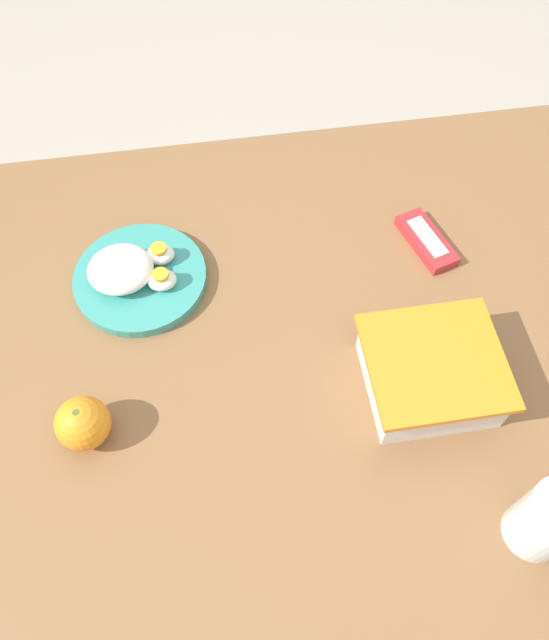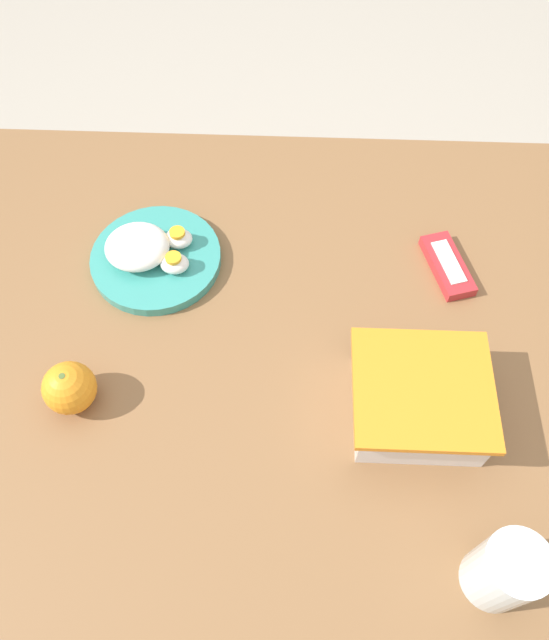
{
  "view_description": "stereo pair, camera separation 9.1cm",
  "coord_description": "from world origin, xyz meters",
  "px_view_note": "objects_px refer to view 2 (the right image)",
  "views": [
    {
      "loc": [
        0.11,
        0.44,
        1.57
      ],
      "look_at": [
        0.04,
        -0.02,
        0.79
      ],
      "focal_mm": 35.0,
      "sensor_mm": 36.0,
      "label": 1
    },
    {
      "loc": [
        0.02,
        0.45,
        1.57
      ],
      "look_at": [
        0.04,
        -0.02,
        0.79
      ],
      "focal_mm": 35.0,
      "sensor_mm": 36.0,
      "label": 2
    }
  ],
  "objects_px": {
    "food_container": "(418,401)",
    "candy_bar": "(447,265)",
    "rice_plate": "(152,254)",
    "drinking_glass": "(505,571)",
    "orange_fruit": "(69,388)"
  },
  "relations": [
    {
      "from": "food_container",
      "to": "rice_plate",
      "type": "bearing_deg",
      "value": -31.38
    },
    {
      "from": "candy_bar",
      "to": "drinking_glass",
      "type": "height_order",
      "value": "drinking_glass"
    },
    {
      "from": "candy_bar",
      "to": "drinking_glass",
      "type": "distance_m",
      "value": 0.47
    },
    {
      "from": "rice_plate",
      "to": "drinking_glass",
      "type": "xyz_separation_m",
      "value": [
        -0.47,
        0.46,
        0.04
      ]
    },
    {
      "from": "orange_fruit",
      "to": "rice_plate",
      "type": "distance_m",
      "value": 0.26
    },
    {
      "from": "orange_fruit",
      "to": "candy_bar",
      "type": "height_order",
      "value": "orange_fruit"
    },
    {
      "from": "food_container",
      "to": "drinking_glass",
      "type": "bearing_deg",
      "value": 109.31
    },
    {
      "from": "rice_plate",
      "to": "candy_bar",
      "type": "relative_size",
      "value": 1.6
    },
    {
      "from": "food_container",
      "to": "drinking_glass",
      "type": "height_order",
      "value": "drinking_glass"
    },
    {
      "from": "food_container",
      "to": "candy_bar",
      "type": "height_order",
      "value": "food_container"
    },
    {
      "from": "rice_plate",
      "to": "drinking_glass",
      "type": "distance_m",
      "value": 0.66
    },
    {
      "from": "food_container",
      "to": "candy_bar",
      "type": "distance_m",
      "value": 0.26
    },
    {
      "from": "orange_fruit",
      "to": "drinking_glass",
      "type": "relative_size",
      "value": 0.65
    },
    {
      "from": "food_container",
      "to": "rice_plate",
      "type": "distance_m",
      "value": 0.47
    },
    {
      "from": "rice_plate",
      "to": "drinking_glass",
      "type": "bearing_deg",
      "value": 135.84
    }
  ]
}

